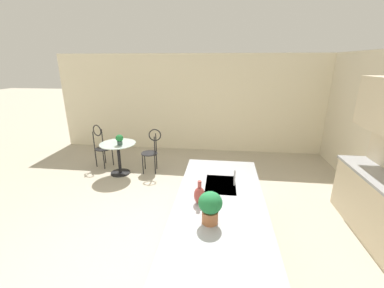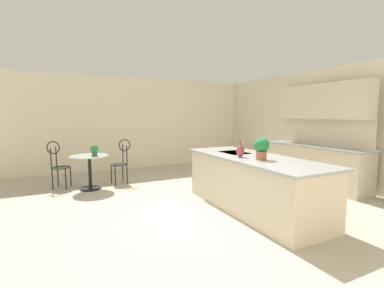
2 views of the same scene
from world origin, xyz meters
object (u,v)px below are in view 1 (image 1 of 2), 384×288
(chair_near_window, at_px, (101,144))
(potted_plant_counter_near, at_px, (210,206))
(bistro_table, at_px, (119,156))
(chair_by_island, at_px, (152,149))
(potted_plant_on_table, at_px, (119,139))
(vase_on_counter, at_px, (199,195))

(chair_near_window, height_order, potted_plant_counter_near, potted_plant_counter_near)
(bistro_table, bearing_deg, chair_by_island, 105.81)
(potted_plant_on_table, height_order, vase_on_counter, vase_on_counter)
(bistro_table, height_order, chair_by_island, chair_by_island)
(chair_by_island, height_order, vase_on_counter, vase_on_counter)
(vase_on_counter, bearing_deg, bistro_table, -140.73)
(chair_by_island, distance_m, potted_plant_counter_near, 3.50)
(vase_on_counter, bearing_deg, chair_by_island, -153.56)
(bistro_table, xyz_separation_m, chair_by_island, (-0.20, 0.72, 0.13))
(potted_plant_on_table, bearing_deg, vase_on_counter, 39.06)
(potted_plant_on_table, xyz_separation_m, potted_plant_counter_near, (2.80, 2.13, 0.24))
(chair_near_window, xyz_separation_m, potted_plant_counter_near, (3.30, 2.83, 0.54))
(potted_plant_counter_near, height_order, vase_on_counter, potted_plant_counter_near)
(bistro_table, distance_m, potted_plant_on_table, 0.45)
(potted_plant_counter_near, bearing_deg, chair_by_island, -154.04)
(bistro_table, distance_m, chair_by_island, 0.76)
(chair_near_window, distance_m, potted_plant_counter_near, 4.38)
(chair_near_window, height_order, vase_on_counter, vase_on_counter)
(bistro_table, bearing_deg, potted_plant_counter_near, 37.51)
(chair_by_island, bearing_deg, vase_on_counter, 26.44)
(potted_plant_on_table, height_order, potted_plant_counter_near, potted_plant_counter_near)
(bistro_table, bearing_deg, chair_near_window, -123.35)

